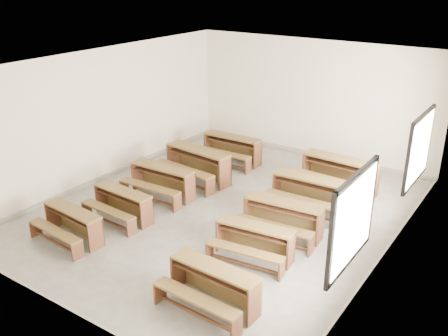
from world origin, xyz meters
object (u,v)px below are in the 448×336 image
Objects in this scene: desk_set_4 at (231,147)px; desk_set_8 at (308,191)px; desk_set_3 at (197,162)px; desk_set_0 at (72,222)px; desk_set_5 at (213,284)px; desk_set_1 at (122,202)px; desk_set_6 at (254,240)px; desk_set_9 at (339,172)px; desk_set_2 at (162,179)px; desk_set_7 at (282,216)px.

desk_set_8 is at bearing -26.75° from desk_set_4.
desk_set_0 is at bearing -88.07° from desk_set_3.
desk_set_4 is at bearing 122.74° from desk_set_5.
desk_set_3 reaches higher than desk_set_4.
desk_set_0 is at bearing -95.84° from desk_set_1.
desk_set_0 is 0.96× the size of desk_set_6.
desk_set_3 is at bearing 90.98° from desk_set_0.
desk_set_9 is (0.18, 1.28, 0.05)m from desk_set_8.
desk_set_0 is 0.90× the size of desk_set_2.
desk_set_6 is (-0.19, 1.54, -0.02)m from desk_set_5.
desk_set_8 reaches higher than desk_set_1.
desk_set_5 is (3.26, -1.30, 0.03)m from desk_set_1.
desk_set_7 is (3.27, 2.45, 0.04)m from desk_set_0.
desk_set_6 is at bearing 28.01° from desk_set_0.
desk_set_2 is 4.21m from desk_set_5.
desk_set_2 reaches higher than desk_set_6.
desk_set_3 is 1.50m from desk_set_4.
desk_set_4 reaches higher than desk_set_5.
desk_set_7 is 1.33m from desk_set_8.
desk_set_0 is 0.89× the size of desk_set_7.
desk_set_0 is at bearing -120.78° from desk_set_9.
desk_set_3 is 3.78m from desk_set_6.
desk_set_3 reaches higher than desk_set_0.
desk_set_3 reaches higher than desk_set_7.
desk_set_3 is at bearing -92.59° from desk_set_4.
desk_set_3 is 3.43m from desk_set_9.
desk_set_8 is at bearing 87.84° from desk_set_7.
desk_set_1 is at bearing -126.46° from desk_set_9.
desk_set_5 is at bearing -18.87° from desk_set_1.
desk_set_6 is 0.93× the size of desk_set_8.
desk_set_4 is 6.18m from desk_set_5.
desk_set_0 is at bearing -163.56° from desk_set_6.
desk_set_7 is at bearing 95.62° from desk_set_5.
desk_set_7 is at bearing -2.41° from desk_set_2.
desk_set_0 is at bearing -148.53° from desk_set_7.
desk_set_8 is at bearing -94.97° from desk_set_9.
desk_set_5 is at bearing -88.47° from desk_set_8.
desk_set_3 is at bearing 179.92° from desk_set_8.
desk_set_9 is at bearing 80.11° from desk_set_8.
desk_set_4 reaches higher than desk_set_6.
desk_set_8 is at bearing 95.46° from desk_set_5.
desk_set_9 is (0.12, 3.65, 0.09)m from desk_set_6.
desk_set_1 is 4.00m from desk_set_8.
desk_set_2 is 0.88× the size of desk_set_9.
desk_set_6 is at bearing -96.47° from desk_set_7.
desk_set_2 is at bearing -138.58° from desk_set_9.
desk_set_0 is 0.94× the size of desk_set_5.
desk_set_9 is (3.14, 1.38, 0.00)m from desk_set_3.
desk_set_9 is (3.38, 5.06, 0.10)m from desk_set_0.
desk_set_2 is 3.14m from desk_set_7.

